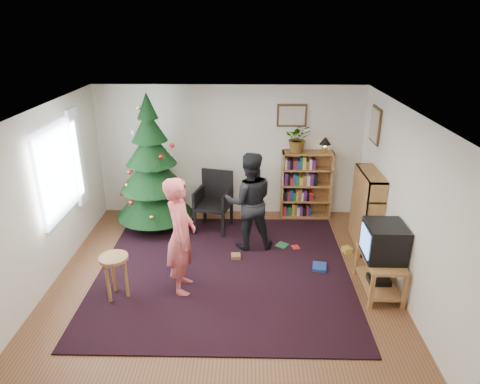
{
  "coord_description": "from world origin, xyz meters",
  "views": [
    {
      "loc": [
        0.36,
        -5.3,
        3.62
      ],
      "look_at": [
        0.23,
        0.84,
        1.1
      ],
      "focal_mm": 32.0,
      "sensor_mm": 36.0,
      "label": 1
    }
  ],
  "objects_px": {
    "picture_back": "(292,116)",
    "person_by_chair": "(249,202)",
    "armchair": "(214,198)",
    "table_lamp": "(325,142)",
    "bookshelf_right": "(367,208)",
    "tv_stand": "(380,271)",
    "potted_plant": "(298,138)",
    "bookshelf_back": "(306,184)",
    "person_standing": "(181,236)",
    "picture_right": "(375,125)",
    "christmas_tree": "(153,175)",
    "crt_tv": "(384,241)",
    "stool": "(114,266)"
  },
  "relations": [
    {
      "from": "tv_stand",
      "to": "christmas_tree",
      "type": "bearing_deg",
      "value": 151.65
    },
    {
      "from": "person_by_chair",
      "to": "picture_right",
      "type": "bearing_deg",
      "value": -168.62
    },
    {
      "from": "picture_right",
      "to": "bookshelf_right",
      "type": "distance_m",
      "value": 1.4
    },
    {
      "from": "crt_tv",
      "to": "bookshelf_back",
      "type": "bearing_deg",
      "value": 106.73
    },
    {
      "from": "picture_back",
      "to": "person_standing",
      "type": "height_order",
      "value": "picture_back"
    },
    {
      "from": "christmas_tree",
      "to": "tv_stand",
      "type": "distance_m",
      "value": 4.1
    },
    {
      "from": "picture_right",
      "to": "bookshelf_right",
      "type": "height_order",
      "value": "picture_right"
    },
    {
      "from": "christmas_tree",
      "to": "armchair",
      "type": "xyz_separation_m",
      "value": [
        1.07,
        0.03,
        -0.45
      ]
    },
    {
      "from": "stool",
      "to": "potted_plant",
      "type": "distance_m",
      "value": 3.98
    },
    {
      "from": "armchair",
      "to": "person_by_chair",
      "type": "height_order",
      "value": "person_by_chair"
    },
    {
      "from": "person_standing",
      "to": "potted_plant",
      "type": "height_order",
      "value": "potted_plant"
    },
    {
      "from": "stool",
      "to": "person_standing",
      "type": "bearing_deg",
      "value": 14.05
    },
    {
      "from": "christmas_tree",
      "to": "potted_plant",
      "type": "relative_size",
      "value": 4.73
    },
    {
      "from": "stool",
      "to": "potted_plant",
      "type": "relative_size",
      "value": 1.24
    },
    {
      "from": "armchair",
      "to": "table_lamp",
      "type": "distance_m",
      "value": 2.29
    },
    {
      "from": "picture_back",
      "to": "person_by_chair",
      "type": "xyz_separation_m",
      "value": [
        -0.77,
        -1.39,
        -1.12
      ]
    },
    {
      "from": "tv_stand",
      "to": "table_lamp",
      "type": "relative_size",
      "value": 3.06
    },
    {
      "from": "table_lamp",
      "to": "person_standing",
      "type": "bearing_deg",
      "value": -132.96
    },
    {
      "from": "stool",
      "to": "tv_stand",
      "type": "bearing_deg",
      "value": 3.76
    },
    {
      "from": "person_by_chair",
      "to": "tv_stand",
      "type": "bearing_deg",
      "value": 140.11
    },
    {
      "from": "bookshelf_right",
      "to": "table_lamp",
      "type": "height_order",
      "value": "table_lamp"
    },
    {
      "from": "bookshelf_right",
      "to": "table_lamp",
      "type": "relative_size",
      "value": 4.48
    },
    {
      "from": "crt_tv",
      "to": "armchair",
      "type": "distance_m",
      "value": 3.16
    },
    {
      "from": "person_by_chair",
      "to": "bookshelf_back",
      "type": "bearing_deg",
      "value": -137.25
    },
    {
      "from": "person_standing",
      "to": "potted_plant",
      "type": "distance_m",
      "value": 3.18
    },
    {
      "from": "crt_tv",
      "to": "bookshelf_right",
      "type": "bearing_deg",
      "value": 84.85
    },
    {
      "from": "tv_stand",
      "to": "crt_tv",
      "type": "xyz_separation_m",
      "value": [
        -0.0,
        0.0,
        0.47
      ]
    },
    {
      "from": "bookshelf_right",
      "to": "person_standing",
      "type": "relative_size",
      "value": 0.76
    },
    {
      "from": "christmas_tree",
      "to": "person_by_chair",
      "type": "distance_m",
      "value": 1.86
    },
    {
      "from": "armchair",
      "to": "person_standing",
      "type": "xyz_separation_m",
      "value": [
        -0.29,
        -1.97,
        0.27
      ]
    },
    {
      "from": "picture_back",
      "to": "tv_stand",
      "type": "height_order",
      "value": "picture_back"
    },
    {
      "from": "bookshelf_right",
      "to": "person_by_chair",
      "type": "xyz_separation_m",
      "value": [
        -1.96,
        -0.14,
        0.17
      ]
    },
    {
      "from": "picture_back",
      "to": "picture_right",
      "type": "xyz_separation_m",
      "value": [
        1.33,
        -0.73,
        0.0
      ]
    },
    {
      "from": "potted_plant",
      "to": "bookshelf_back",
      "type": "bearing_deg",
      "value": 0.0
    },
    {
      "from": "picture_right",
      "to": "tv_stand",
      "type": "xyz_separation_m",
      "value": [
        -0.26,
        -1.89,
        -1.63
      ]
    },
    {
      "from": "crt_tv",
      "to": "armchair",
      "type": "relative_size",
      "value": 0.53
    },
    {
      "from": "bookshelf_right",
      "to": "crt_tv",
      "type": "bearing_deg",
      "value": 174.85
    },
    {
      "from": "picture_right",
      "to": "table_lamp",
      "type": "bearing_deg",
      "value": 140.0
    },
    {
      "from": "armchair",
      "to": "table_lamp",
      "type": "xyz_separation_m",
      "value": [
        2.04,
        0.53,
        0.91
      ]
    },
    {
      "from": "crt_tv",
      "to": "person_standing",
      "type": "relative_size",
      "value": 0.33
    },
    {
      "from": "armchair",
      "to": "table_lamp",
      "type": "height_order",
      "value": "table_lamp"
    },
    {
      "from": "picture_right",
      "to": "armchair",
      "type": "bearing_deg",
      "value": 178.72
    },
    {
      "from": "picture_right",
      "to": "armchair",
      "type": "distance_m",
      "value": 3.06
    },
    {
      "from": "crt_tv",
      "to": "table_lamp",
      "type": "xyz_separation_m",
      "value": [
        -0.45,
        2.48,
        0.7
      ]
    },
    {
      "from": "person_standing",
      "to": "picture_right",
      "type": "bearing_deg",
      "value": -61.13
    },
    {
      "from": "tv_stand",
      "to": "table_lamp",
      "type": "distance_m",
      "value": 2.78
    },
    {
      "from": "picture_back",
      "to": "person_by_chair",
      "type": "relative_size",
      "value": 0.33
    },
    {
      "from": "picture_back",
      "to": "stool",
      "type": "height_order",
      "value": "picture_back"
    },
    {
      "from": "picture_back",
      "to": "crt_tv",
      "type": "distance_m",
      "value": 3.05
    },
    {
      "from": "picture_back",
      "to": "picture_right",
      "type": "distance_m",
      "value": 1.51
    }
  ]
}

